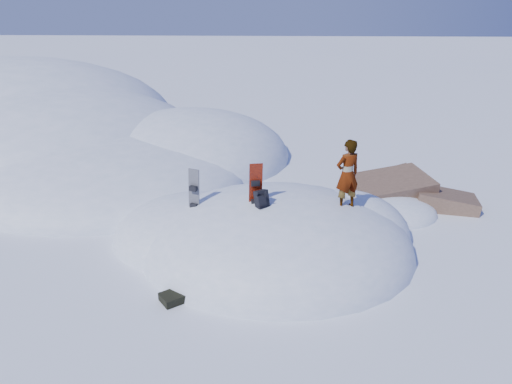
{
  "coord_description": "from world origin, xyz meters",
  "views": [
    {
      "loc": [
        -0.14,
        -11.33,
        6.3
      ],
      "look_at": [
        -0.55,
        0.3,
        1.49
      ],
      "focal_mm": 35.0,
      "sensor_mm": 36.0,
      "label": 1
    }
  ],
  "objects_px": {
    "person": "(347,174)",
    "backpack": "(262,199)",
    "snowboard_red": "(255,194)",
    "snowboard_dark": "(194,199)"
  },
  "relations": [
    {
      "from": "person",
      "to": "backpack",
      "type": "bearing_deg",
      "value": -13.0
    },
    {
      "from": "snowboard_red",
      "to": "snowboard_dark",
      "type": "height_order",
      "value": "snowboard_red"
    },
    {
      "from": "snowboard_dark",
      "to": "backpack",
      "type": "bearing_deg",
      "value": 3.01
    },
    {
      "from": "snowboard_dark",
      "to": "backpack",
      "type": "xyz_separation_m",
      "value": [
        1.71,
        -0.59,
        0.27
      ]
    },
    {
      "from": "snowboard_red",
      "to": "snowboard_dark",
      "type": "distance_m",
      "value": 1.62
    },
    {
      "from": "person",
      "to": "snowboard_dark",
      "type": "bearing_deg",
      "value": -27.9
    },
    {
      "from": "backpack",
      "to": "person",
      "type": "relative_size",
      "value": 0.28
    },
    {
      "from": "snowboard_red",
      "to": "snowboard_dark",
      "type": "relative_size",
      "value": 1.07
    },
    {
      "from": "snowboard_dark",
      "to": "person",
      "type": "bearing_deg",
      "value": 20.41
    },
    {
      "from": "backpack",
      "to": "snowboard_red",
      "type": "bearing_deg",
      "value": 89.17
    }
  ]
}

